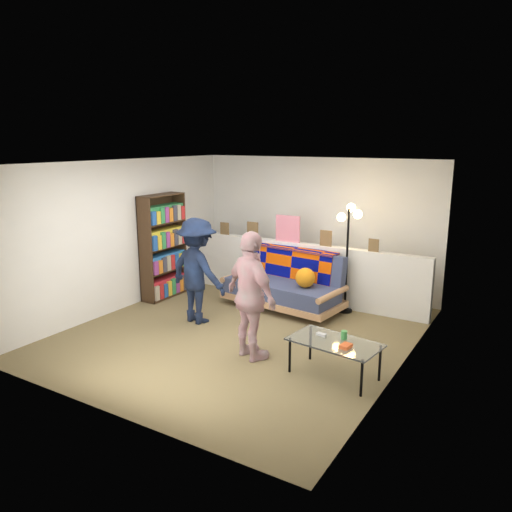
{
  "coord_description": "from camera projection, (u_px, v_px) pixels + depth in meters",
  "views": [
    {
      "loc": [
        3.63,
        -5.64,
        2.7
      ],
      "look_at": [
        0.0,
        0.4,
        1.05
      ],
      "focal_mm": 35.0,
      "sensor_mm": 36.0,
      "label": 1
    }
  ],
  "objects": [
    {
      "name": "ground",
      "position": [
        242.0,
        333.0,
        7.14
      ],
      "size": [
        5.0,
        5.0,
        0.0
      ],
      "primitive_type": "plane",
      "color": "brown",
      "rests_on": "ground"
    },
    {
      "name": "room_shell",
      "position": [
        259.0,
        213.0,
        7.15
      ],
      "size": [
        4.6,
        5.05,
        2.45
      ],
      "color": "silver",
      "rests_on": "ground"
    },
    {
      "name": "half_wall_ledge",
      "position": [
        298.0,
        271.0,
        8.53
      ],
      "size": [
        4.45,
        0.15,
        1.0
      ],
      "primitive_type": "cube",
      "color": "silver",
      "rests_on": "ground"
    },
    {
      "name": "ledge_decor",
      "position": [
        286.0,
        231.0,
        8.47
      ],
      "size": [
        2.97,
        0.02,
        0.45
      ],
      "color": "brown",
      "rests_on": "half_wall_ledge"
    },
    {
      "name": "futon_sofa",
      "position": [
        286.0,
        284.0,
        8.14
      ],
      "size": [
        2.04,
        1.14,
        0.84
      ],
      "color": "tan",
      "rests_on": "ground"
    },
    {
      "name": "bookshelf",
      "position": [
        163.0,
        250.0,
        8.62
      ],
      "size": [
        0.3,
        0.9,
        1.8
      ],
      "color": "#301D10",
      "rests_on": "ground"
    },
    {
      "name": "coffee_table",
      "position": [
        335.0,
        344.0,
        5.74
      ],
      "size": [
        1.1,
        0.7,
        0.54
      ],
      "color": "black",
      "rests_on": "ground"
    },
    {
      "name": "floor_lamp",
      "position": [
        349.0,
        236.0,
        7.78
      ],
      "size": [
        0.4,
        0.33,
        1.73
      ],
      "color": "black",
      "rests_on": "ground"
    },
    {
      "name": "person_left",
      "position": [
        197.0,
        271.0,
        7.42
      ],
      "size": [
        1.11,
        0.75,
        1.59
      ],
      "primitive_type": "imported",
      "rotation": [
        0.0,
        0.0,
        2.98
      ],
      "color": "black",
      "rests_on": "ground"
    },
    {
      "name": "person_right",
      "position": [
        251.0,
        296.0,
        6.15
      ],
      "size": [
        1.03,
        0.77,
        1.63
      ],
      "primitive_type": "imported",
      "rotation": [
        0.0,
        0.0,
        2.7
      ],
      "color": "pink",
      "rests_on": "ground"
    }
  ]
}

